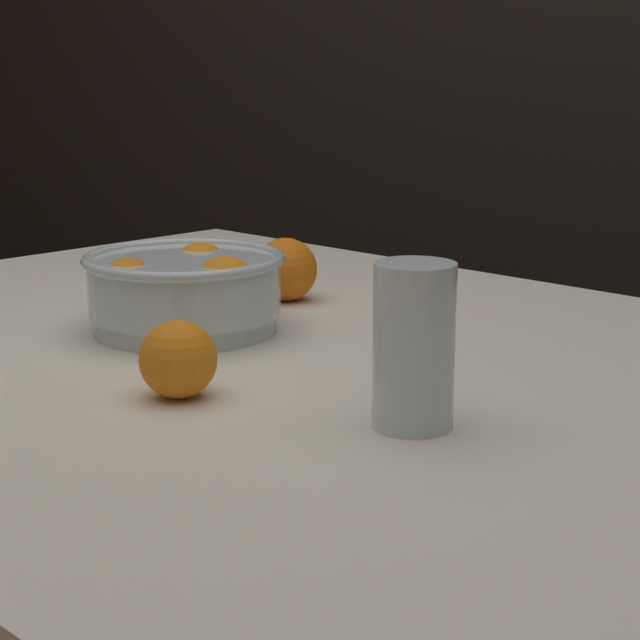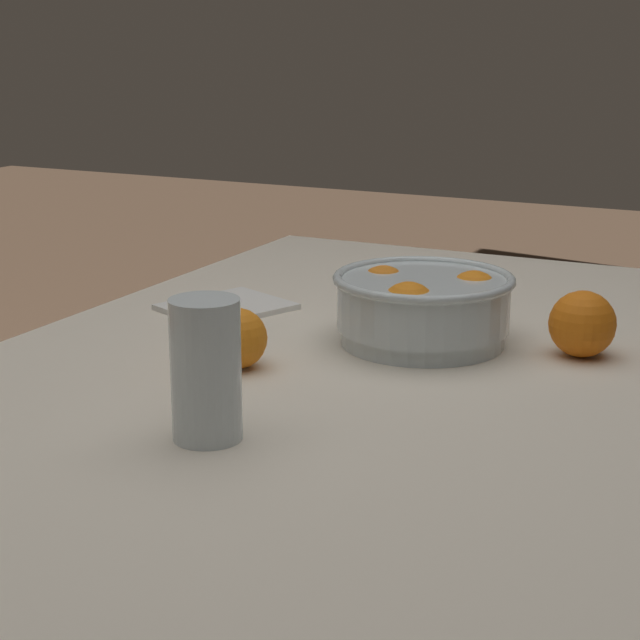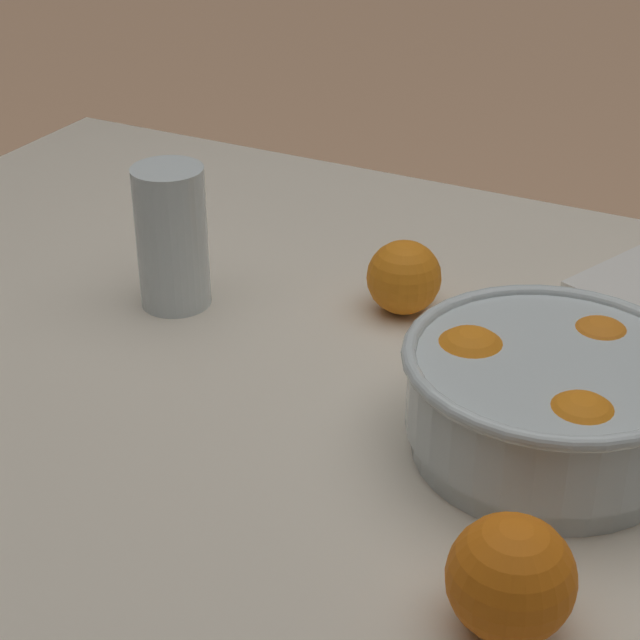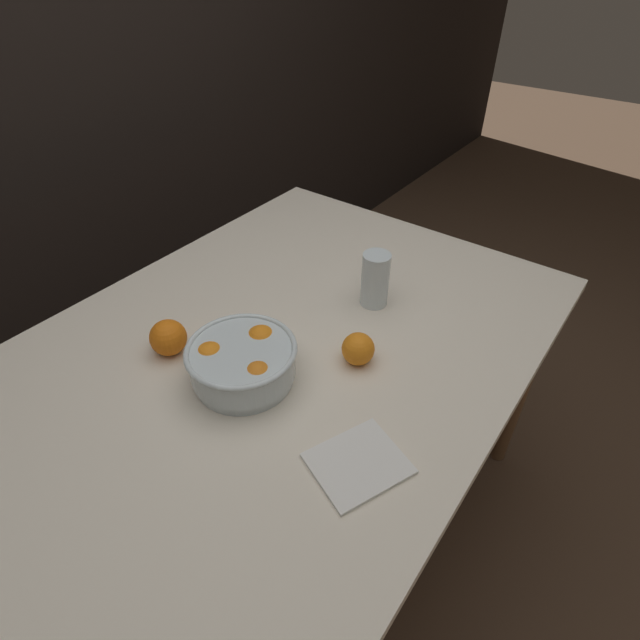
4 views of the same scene
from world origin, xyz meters
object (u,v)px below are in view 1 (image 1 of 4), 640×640
fruit_bowl (185,288)px  orange_loose_front (286,269)px  juice_glass (414,356)px  orange_loose_near_bowl (178,359)px

fruit_bowl → orange_loose_front: size_ratio=2.81×
juice_glass → orange_loose_near_bowl: size_ratio=1.95×
fruit_bowl → juice_glass: bearing=-10.7°
juice_glass → orange_loose_front: 0.52m
orange_loose_front → juice_glass: bearing=-31.9°
juice_glass → orange_loose_near_bowl: (-0.21, -0.09, -0.03)m
fruit_bowl → orange_loose_front: (-0.04, 0.20, -0.01)m
orange_loose_near_bowl → fruit_bowl: bearing=139.5°
juice_glass → orange_loose_front: (-0.44, 0.27, -0.02)m
orange_loose_front → fruit_bowl: bearing=-79.5°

